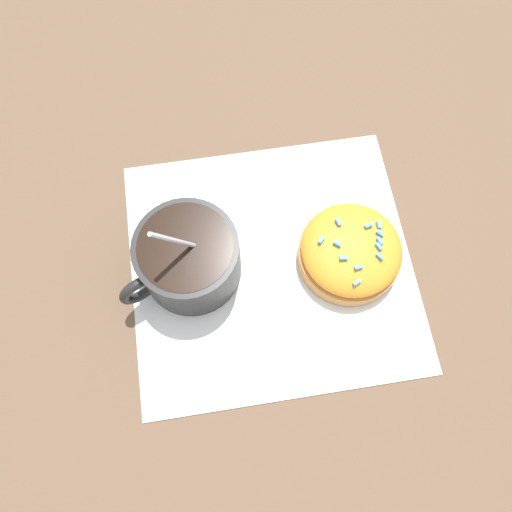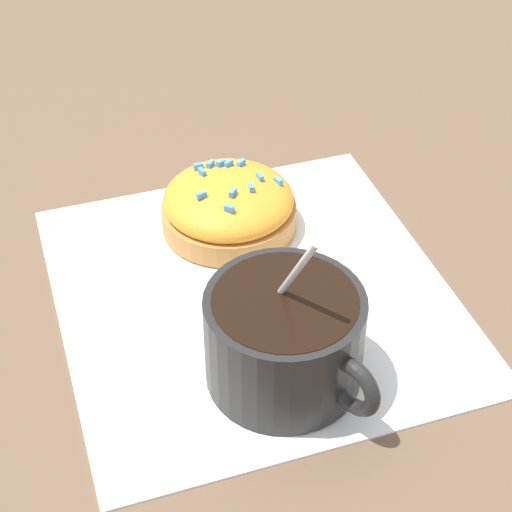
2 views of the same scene
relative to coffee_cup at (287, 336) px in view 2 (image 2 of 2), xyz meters
name	(u,v)px [view 2 (image 2 of 2)]	position (x,y,z in m)	size (l,w,h in m)	color
ground_plane	(253,294)	(0.08, 0.00, -0.04)	(3.00, 3.00, 0.00)	brown
paper_napkin	(253,293)	(0.08, 0.00, -0.04)	(0.29, 0.28, 0.00)	white
coffee_cup	(287,336)	(0.00, 0.00, 0.00)	(0.11, 0.09, 0.12)	black
frosted_pastry	(226,206)	(0.15, 0.00, -0.02)	(0.10, 0.10, 0.04)	#C18442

